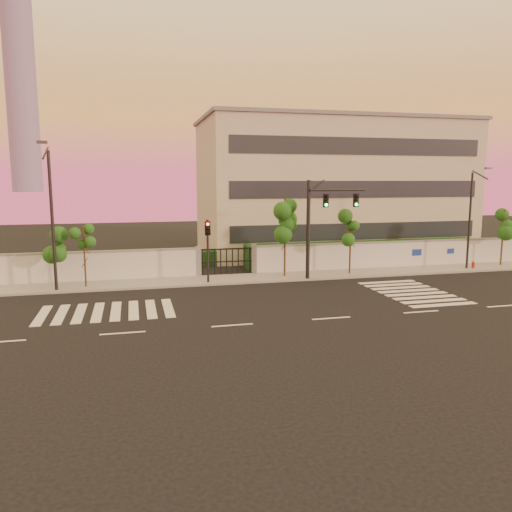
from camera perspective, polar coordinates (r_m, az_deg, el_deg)
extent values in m
plane|color=black|center=(25.15, 8.59, -7.06)|extent=(120.00, 120.00, 0.00)
cube|color=gray|center=(34.79, 1.96, -2.42)|extent=(60.00, 3.00, 0.15)
cube|color=silver|center=(35.73, -26.89, -1.57)|extent=(25.00, 0.30, 2.00)
cube|color=slate|center=(35.57, -27.01, 0.11)|extent=(25.00, 0.36, 0.12)
cube|color=silver|center=(42.22, 20.66, 0.27)|extent=(31.00, 0.30, 2.00)
cube|color=slate|center=(42.09, 20.74, 1.70)|extent=(31.00, 0.36, 0.12)
cube|color=slate|center=(35.06, -6.59, -0.68)|extent=(0.35, 0.35, 2.20)
cube|color=slate|center=(35.78, -0.23, -0.43)|extent=(0.35, 0.35, 2.20)
cube|color=black|center=(41.58, 12.44, 0.37)|extent=(20.00, 2.00, 1.80)
cube|color=black|center=(37.89, -23.82, -1.28)|extent=(12.00, 1.80, 1.40)
cube|color=black|center=(40.31, -4.69, -0.14)|extent=(6.00, 1.50, 1.20)
cube|color=#BCB19F|center=(47.99, 8.64, 7.68)|extent=(24.00, 12.00, 12.00)
cube|color=#262D38|center=(42.70, 11.63, 2.78)|extent=(22.00, 0.08, 1.40)
cube|color=#262D38|center=(42.49, 11.78, 7.47)|extent=(22.00, 0.08, 1.40)
cube|color=#262D38|center=(42.57, 11.93, 12.19)|extent=(22.00, 0.08, 1.40)
cube|color=slate|center=(48.27, 8.81, 14.94)|extent=(24.40, 12.40, 0.30)
cylinder|color=slate|center=(311.14, -25.26, 16.85)|extent=(16.00, 16.00, 110.00)
cube|color=silver|center=(27.56, -23.27, -6.26)|extent=(0.50, 4.00, 0.02)
cube|color=silver|center=(27.43, -21.40, -6.22)|extent=(0.50, 4.00, 0.02)
cube|color=silver|center=(27.32, -19.52, -6.18)|extent=(0.50, 4.00, 0.02)
cube|color=silver|center=(27.24, -17.63, -6.13)|extent=(0.50, 4.00, 0.02)
cube|color=silver|center=(27.19, -15.73, -6.07)|extent=(0.50, 4.00, 0.02)
cube|color=silver|center=(27.18, -13.82, -6.00)|extent=(0.50, 4.00, 0.02)
cube|color=silver|center=(27.19, -11.91, -5.93)|extent=(0.50, 4.00, 0.02)
cube|color=silver|center=(27.23, -10.01, -5.85)|extent=(0.50, 4.00, 0.02)
cube|color=silver|center=(29.30, 20.63, -5.24)|extent=(4.00, 0.50, 0.02)
cube|color=silver|center=(30.03, 19.65, -4.86)|extent=(4.00, 0.50, 0.02)
cube|color=silver|center=(30.76, 18.73, -4.50)|extent=(4.00, 0.50, 0.02)
cube|color=silver|center=(31.49, 17.85, -4.15)|extent=(4.00, 0.50, 0.02)
cube|color=silver|center=(32.24, 17.01, -3.82)|extent=(4.00, 0.50, 0.02)
cube|color=silver|center=(33.00, 16.21, -3.50)|extent=(4.00, 0.50, 0.02)
cube|color=silver|center=(33.76, 15.44, -3.19)|extent=(4.00, 0.50, 0.02)
cube|color=silver|center=(34.53, 14.71, -2.90)|extent=(4.00, 0.50, 0.02)
cube|color=silver|center=(23.99, -27.17, -8.72)|extent=(2.00, 0.15, 0.01)
cube|color=silver|center=(23.33, -15.00, -8.51)|extent=(2.00, 0.15, 0.01)
cube|color=silver|center=(23.74, -2.74, -7.91)|extent=(2.00, 0.15, 0.01)
cube|color=silver|center=(25.15, 8.59, -7.04)|extent=(2.00, 0.15, 0.01)
cube|color=silver|center=(27.41, 18.35, -6.07)|extent=(2.00, 0.15, 0.01)
cube|color=silver|center=(30.34, 26.39, -5.14)|extent=(2.00, 0.15, 0.01)
cylinder|color=#382314|center=(33.42, -21.98, -0.23)|extent=(0.11, 0.11, 3.93)
sphere|color=#1C4B15|center=(33.27, -22.09, 1.78)|extent=(1.05, 1.05, 1.05)
sphere|color=#1C4B15|center=(33.49, -21.43, 0.84)|extent=(0.80, 0.80, 0.80)
sphere|color=#1C4B15|center=(33.22, -22.58, 1.06)|extent=(0.76, 0.76, 0.76)
cylinder|color=#382314|center=(32.81, -19.00, -0.16)|extent=(0.11, 0.11, 4.00)
sphere|color=#1C4B15|center=(32.65, -19.11, 1.92)|extent=(1.02, 1.02, 1.02)
sphere|color=#1C4B15|center=(32.88, -18.46, 0.94)|extent=(0.78, 0.78, 0.78)
sphere|color=#1C4B15|center=(32.59, -19.58, 1.18)|extent=(0.74, 0.74, 0.74)
cylinder|color=#382314|center=(34.51, 3.32, 2.03)|extent=(0.13, 0.13, 5.56)
sphere|color=#1C4B15|center=(34.35, 3.34, 4.79)|extent=(1.22, 1.22, 1.22)
sphere|color=#1C4B15|center=(34.74, 3.83, 3.45)|extent=(0.93, 0.93, 0.93)
sphere|color=#1C4B15|center=(34.14, 2.89, 3.83)|extent=(0.89, 0.89, 0.89)
cylinder|color=#382314|center=(36.14, 10.72, 1.32)|extent=(0.12, 0.12, 4.47)
sphere|color=#1C4B15|center=(35.99, 10.78, 3.44)|extent=(1.13, 1.13, 1.13)
sphere|color=#1C4B15|center=(36.39, 11.13, 2.42)|extent=(0.86, 0.86, 0.86)
sphere|color=#1C4B15|center=(35.77, 10.42, 2.70)|extent=(0.82, 0.82, 0.82)
cylinder|color=#382314|center=(43.53, 26.34, 1.81)|extent=(0.13, 0.13, 4.48)
sphere|color=#1C4B15|center=(43.41, 26.46, 3.57)|extent=(1.23, 1.23, 1.23)
sphere|color=#1C4B15|center=(43.89, 26.60, 2.72)|extent=(0.94, 0.94, 0.94)
sphere|color=#1C4B15|center=(43.11, 26.22, 2.96)|extent=(0.89, 0.89, 0.89)
cylinder|color=black|center=(33.65, 5.98, 2.86)|extent=(0.26, 0.26, 6.77)
cylinder|color=black|center=(34.25, 9.34, 7.47)|extent=(4.15, 0.63, 0.17)
cube|color=black|center=(33.89, 7.98, 6.29)|extent=(0.38, 0.20, 0.98)
sphere|color=#0CF259|center=(33.80, 8.04, 5.77)|extent=(0.22, 0.22, 0.22)
cube|color=black|center=(34.76, 11.35, 6.27)|extent=(0.38, 0.20, 0.98)
sphere|color=#0CF259|center=(34.68, 11.41, 5.75)|extent=(0.22, 0.22, 0.22)
cylinder|color=black|center=(32.53, -5.53, 0.43)|extent=(0.15, 0.15, 4.26)
cube|color=black|center=(32.29, -5.56, 3.16)|extent=(0.33, 0.17, 0.85)
sphere|color=red|center=(32.16, -5.53, 3.62)|extent=(0.19, 0.19, 0.19)
cylinder|color=black|center=(32.21, -22.24, 3.54)|extent=(0.19, 0.19, 8.50)
cylinder|color=black|center=(31.20, -22.92, 10.79)|extent=(0.11, 2.03, 0.83)
cube|color=#3F3F44|center=(30.29, -23.26, 11.86)|extent=(0.53, 0.27, 0.16)
cylinder|color=black|center=(40.67, 23.21, 3.60)|extent=(0.16, 0.16, 7.31)
cylinder|color=black|center=(39.90, 24.23, 8.45)|extent=(0.09, 1.75, 0.71)
cube|color=#3F3F44|center=(39.26, 25.02, 9.08)|extent=(0.46, 0.23, 0.14)
cylinder|color=#AB1C0B|center=(41.25, 23.56, -1.18)|extent=(0.20, 0.20, 0.45)
cylinder|color=#AB1C0B|center=(41.21, 23.58, -0.81)|extent=(0.25, 0.25, 0.09)
sphere|color=#AB1C0B|center=(41.19, 23.59, -0.68)|extent=(0.16, 0.16, 0.16)
cylinder|color=#AB1C0B|center=(41.23, 23.56, -1.05)|extent=(0.26, 0.11, 0.09)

